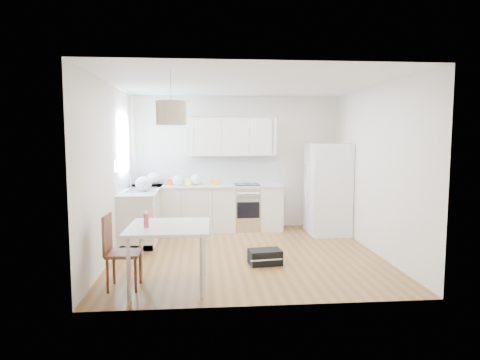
# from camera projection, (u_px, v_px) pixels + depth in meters

# --- Properties ---
(floor) EXTENTS (4.20, 4.20, 0.00)m
(floor) POSITION_uv_depth(u_px,v_px,m) (246.00, 254.00, 6.88)
(floor) COLOR brown
(floor) RESTS_ON ground
(ceiling) EXTENTS (4.20, 4.20, 0.00)m
(ceiling) POSITION_uv_depth(u_px,v_px,m) (246.00, 84.00, 6.60)
(ceiling) COLOR white
(ceiling) RESTS_ON wall_back
(wall_back) EXTENTS (4.20, 0.00, 4.20)m
(wall_back) POSITION_uv_depth(u_px,v_px,m) (236.00, 162.00, 8.82)
(wall_back) COLOR silver
(wall_back) RESTS_ON floor
(wall_left) EXTENTS (0.00, 4.20, 4.20)m
(wall_left) POSITION_uv_depth(u_px,v_px,m) (110.00, 172.00, 6.56)
(wall_left) COLOR silver
(wall_left) RESTS_ON floor
(wall_right) EXTENTS (0.00, 4.20, 4.20)m
(wall_right) POSITION_uv_depth(u_px,v_px,m) (375.00, 170.00, 6.92)
(wall_right) COLOR silver
(wall_right) RESTS_ON floor
(window_glassblock) EXTENTS (0.02, 1.00, 1.00)m
(window_glassblock) POSITION_uv_depth(u_px,v_px,m) (124.00, 144.00, 7.65)
(window_glassblock) COLOR #BFE0F9
(window_glassblock) RESTS_ON wall_left
(cabinets_back) EXTENTS (3.00, 0.60, 0.88)m
(cabinets_back) POSITION_uv_depth(u_px,v_px,m) (207.00, 209.00, 8.57)
(cabinets_back) COLOR beige
(cabinets_back) RESTS_ON floor
(cabinets_left) EXTENTS (0.60, 1.80, 0.88)m
(cabinets_left) POSITION_uv_depth(u_px,v_px,m) (142.00, 215.00, 7.87)
(cabinets_left) COLOR beige
(cabinets_left) RESTS_ON floor
(counter_back) EXTENTS (3.02, 0.64, 0.04)m
(counter_back) POSITION_uv_depth(u_px,v_px,m) (207.00, 186.00, 8.52)
(counter_back) COLOR #AFB2B4
(counter_back) RESTS_ON cabinets_back
(counter_left) EXTENTS (0.64, 1.82, 0.04)m
(counter_left) POSITION_uv_depth(u_px,v_px,m) (142.00, 190.00, 7.82)
(counter_left) COLOR #AFB2B4
(counter_left) RESTS_ON cabinets_left
(backsplash_back) EXTENTS (3.00, 0.01, 0.58)m
(backsplash_back) POSITION_uv_depth(u_px,v_px,m) (207.00, 169.00, 8.78)
(backsplash_back) COLOR white
(backsplash_back) RESTS_ON wall_back
(backsplash_left) EXTENTS (0.01, 1.80, 0.58)m
(backsplash_left) POSITION_uv_depth(u_px,v_px,m) (125.00, 174.00, 7.76)
(backsplash_left) COLOR white
(backsplash_left) RESTS_ON wall_left
(upper_cabinets) EXTENTS (1.70, 0.32, 0.75)m
(upper_cabinets) POSITION_uv_depth(u_px,v_px,m) (229.00, 137.00, 8.59)
(upper_cabinets) COLOR beige
(upper_cabinets) RESTS_ON wall_back
(range_oven) EXTENTS (0.50, 0.61, 0.88)m
(range_oven) POSITION_uv_depth(u_px,v_px,m) (247.00, 208.00, 8.64)
(range_oven) COLOR silver
(range_oven) RESTS_ON floor
(sink) EXTENTS (0.50, 0.80, 0.16)m
(sink) POSITION_uv_depth(u_px,v_px,m) (141.00, 190.00, 7.77)
(sink) COLOR silver
(sink) RESTS_ON counter_left
(refrigerator) EXTENTS (0.85, 0.88, 1.75)m
(refrigerator) POSITION_uv_depth(u_px,v_px,m) (328.00, 189.00, 8.26)
(refrigerator) COLOR white
(refrigerator) RESTS_ON floor
(dining_table) EXTENTS (1.03, 1.03, 0.79)m
(dining_table) POSITION_uv_depth(u_px,v_px,m) (169.00, 233.00, 5.31)
(dining_table) COLOR beige
(dining_table) RESTS_ON floor
(dining_chair) EXTENTS (0.41, 0.41, 0.94)m
(dining_chair) POSITION_uv_depth(u_px,v_px,m) (124.00, 252.00, 5.30)
(dining_chair) COLOR #4D2517
(dining_chair) RESTS_ON floor
(drink_bottle) EXTENTS (0.08, 0.08, 0.21)m
(drink_bottle) POSITION_uv_depth(u_px,v_px,m) (146.00, 219.00, 5.16)
(drink_bottle) COLOR #DA3C64
(drink_bottle) RESTS_ON dining_table
(gym_bag) EXTENTS (0.51, 0.37, 0.22)m
(gym_bag) POSITION_uv_depth(u_px,v_px,m) (265.00, 257.00, 6.34)
(gym_bag) COLOR black
(gym_bag) RESTS_ON floor
(pendant_lamp) EXTENTS (0.45, 0.45, 0.29)m
(pendant_lamp) POSITION_uv_depth(u_px,v_px,m) (171.00, 113.00, 5.28)
(pendant_lamp) COLOR beige
(pendant_lamp) RESTS_ON ceiling
(grocery_bag_a) EXTENTS (0.28, 0.24, 0.25)m
(grocery_bag_a) POSITION_uv_depth(u_px,v_px,m) (154.00, 179.00, 8.47)
(grocery_bag_a) COLOR silver
(grocery_bag_a) RESTS_ON counter_back
(grocery_bag_b) EXTENTS (0.22, 0.19, 0.20)m
(grocery_bag_b) POSITION_uv_depth(u_px,v_px,m) (178.00, 180.00, 8.42)
(grocery_bag_b) COLOR silver
(grocery_bag_b) RESTS_ON counter_back
(grocery_bag_c) EXTENTS (0.24, 0.21, 0.22)m
(grocery_bag_c) POSITION_uv_depth(u_px,v_px,m) (196.00, 179.00, 8.49)
(grocery_bag_c) COLOR silver
(grocery_bag_c) RESTS_ON counter_back
(grocery_bag_d) EXTENTS (0.23, 0.19, 0.21)m
(grocery_bag_d) POSITION_uv_depth(u_px,v_px,m) (144.00, 183.00, 7.97)
(grocery_bag_d) COLOR silver
(grocery_bag_d) RESTS_ON counter_back
(grocery_bag_e) EXTENTS (0.29, 0.25, 0.26)m
(grocery_bag_e) POSITION_uv_depth(u_px,v_px,m) (144.00, 184.00, 7.58)
(grocery_bag_e) COLOR silver
(grocery_bag_e) RESTS_ON counter_left
(snack_orange) EXTENTS (0.16, 0.10, 0.10)m
(snack_orange) POSITION_uv_depth(u_px,v_px,m) (215.00, 182.00, 8.52)
(snack_orange) COLOR orange
(snack_orange) RESTS_ON counter_back
(snack_yellow) EXTENTS (0.19, 0.16, 0.11)m
(snack_yellow) POSITION_uv_depth(u_px,v_px,m) (188.00, 182.00, 8.47)
(snack_yellow) COLOR yellow
(snack_yellow) RESTS_ON counter_back
(snack_red) EXTENTS (0.20, 0.16, 0.12)m
(snack_red) POSITION_uv_depth(u_px,v_px,m) (171.00, 182.00, 8.51)
(snack_red) COLOR #DE441B
(snack_red) RESTS_ON counter_back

